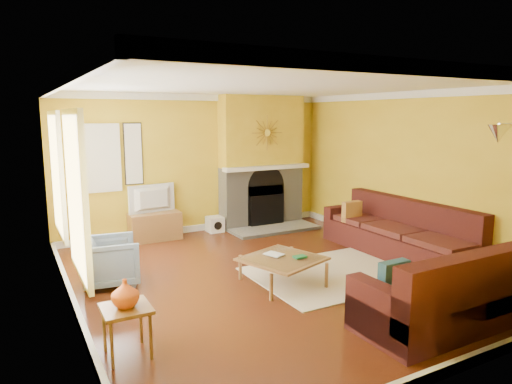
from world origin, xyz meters
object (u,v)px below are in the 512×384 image
armchair (111,261)px  side_table (127,331)px  sectional_sofa (376,245)px  coffee_table (282,271)px  media_console (155,226)px

armchair → side_table: armchair is taller
sectional_sofa → coffee_table: sectional_sofa is taller
coffee_table → media_console: 3.18m
sectional_sofa → coffee_table: bearing=165.2°
media_console → armchair: 2.29m
coffee_table → armchair: armchair is taller
sectional_sofa → media_console: size_ratio=4.27×
media_console → coffee_table: bearing=-73.8°
sectional_sofa → media_console: sectional_sofa is taller
coffee_table → armchair: size_ratio=1.31×
sectional_sofa → armchair: 3.74m
sectional_sofa → media_console: 4.10m
coffee_table → side_table: size_ratio=1.93×
armchair → side_table: 2.02m
media_console → side_table: size_ratio=1.89×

